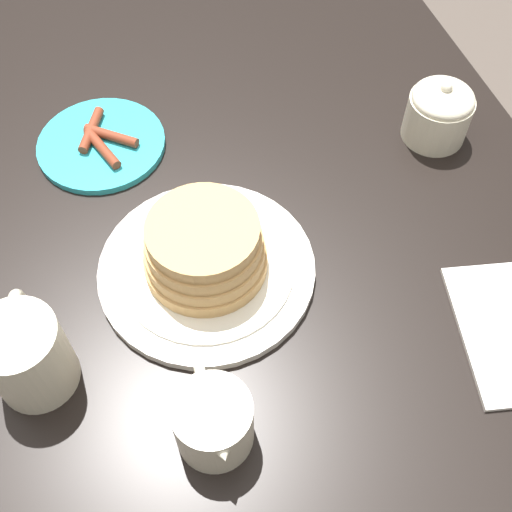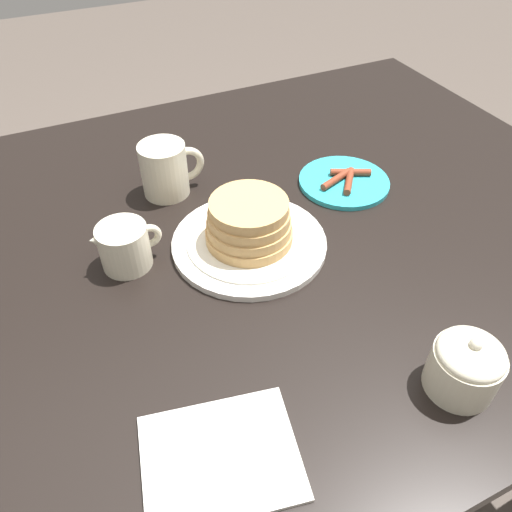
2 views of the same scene
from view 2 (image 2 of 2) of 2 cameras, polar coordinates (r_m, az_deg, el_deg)
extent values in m
plane|color=#51473F|center=(1.48, 0.38, -18.78)|extent=(8.00, 8.00, 0.00)
cube|color=black|center=(0.92, 0.58, 2.92)|extent=(1.39, 1.08, 0.03)
cube|color=black|center=(1.75, 12.73, 8.53)|extent=(0.07, 0.07, 0.70)
cylinder|color=white|center=(0.86, -0.78, 1.51)|extent=(0.27, 0.27, 0.01)
cylinder|color=white|center=(0.86, -0.78, 1.92)|extent=(0.22, 0.22, 0.00)
cylinder|color=tan|center=(0.85, -0.79, 2.51)|extent=(0.15, 0.15, 0.02)
cylinder|color=tan|center=(0.84, -0.80, 3.52)|extent=(0.14, 0.14, 0.02)
cylinder|color=tan|center=(0.82, -0.82, 4.56)|extent=(0.14, 0.14, 0.02)
cylinder|color=tan|center=(0.81, -0.83, 5.63)|extent=(0.13, 0.13, 0.02)
cylinder|color=#2DADBC|center=(1.03, 10.01, 8.34)|extent=(0.18, 0.18, 0.01)
cylinder|color=brown|center=(1.01, 9.14, 8.66)|extent=(0.08, 0.04, 0.01)
cylinder|color=brown|center=(1.04, 10.75, 9.39)|extent=(0.08, 0.05, 0.01)
cylinder|color=brown|center=(1.01, 10.59, 8.42)|extent=(0.06, 0.07, 0.01)
cylinder|color=beige|center=(0.98, -10.45, 9.67)|extent=(0.09, 0.09, 0.10)
torus|color=beige|center=(0.99, -7.96, 10.33)|extent=(0.07, 0.01, 0.07)
cylinder|color=brown|center=(0.95, -10.78, 11.85)|extent=(0.08, 0.08, 0.00)
cylinder|color=beige|center=(0.84, -14.84, 1.11)|extent=(0.08, 0.08, 0.08)
cone|color=beige|center=(0.82, -17.65, 1.80)|extent=(0.04, 0.04, 0.04)
torus|color=beige|center=(0.83, -12.24, 2.30)|extent=(0.04, 0.01, 0.04)
cylinder|color=beige|center=(0.71, 22.60, -12.00)|extent=(0.09, 0.09, 0.07)
ellipsoid|color=beige|center=(0.68, 23.41, -10.19)|extent=(0.09, 0.09, 0.03)
sphere|color=beige|center=(0.67, 23.84, -9.24)|extent=(0.02, 0.02, 0.02)
cube|color=silver|center=(0.63, -4.09, -21.97)|extent=(0.21, 0.18, 0.01)
camera|label=1|loc=(0.69, -52.89, 38.44)|focal=45.00mm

